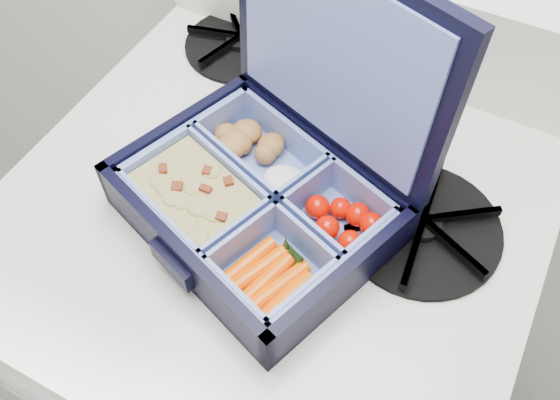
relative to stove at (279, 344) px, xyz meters
The scene contains 5 objects.
stove is the anchor object (origin of this frame).
bento_box 0.46m from the stove, 95.09° to the right, with size 0.26×0.20×0.06m, color black, non-canonical shape.
burner_grate 0.46m from the stove, 10.52° to the left, with size 0.17×0.17×0.02m, color black.
burner_grate_rear 0.50m from the stove, 128.89° to the left, with size 0.15×0.15×0.02m, color black.
fork 0.44m from the stove, 82.21° to the left, with size 0.03×0.19×0.01m, color #B2B2B2, non-canonical shape.
Camera 1 is at (0.01, 1.36, 1.36)m, focal length 38.00 mm.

